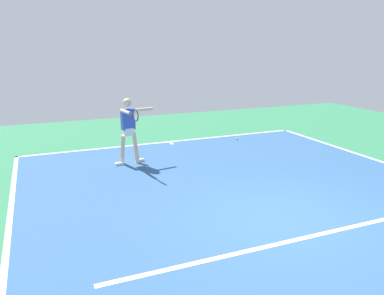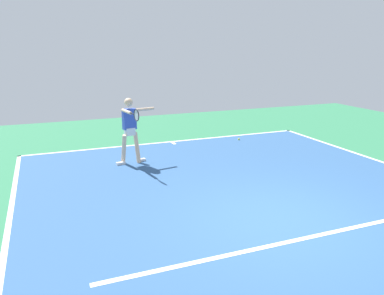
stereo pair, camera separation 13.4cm
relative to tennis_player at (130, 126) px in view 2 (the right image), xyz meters
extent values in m
plane|color=#2D754C|center=(-1.75, 4.44, -1.01)|extent=(22.52, 22.52, 0.00)
cube|color=#2D5484|center=(-1.75, 4.44, -1.01)|extent=(9.30, 12.70, 0.00)
cube|color=white|center=(-1.75, -1.86, -1.01)|extent=(9.30, 0.10, 0.01)
cube|color=white|center=(2.85, 4.44, -1.01)|extent=(0.10, 12.70, 0.01)
cube|color=white|center=(-1.75, 5.12, -1.01)|extent=(6.98, 0.10, 0.01)
cube|color=white|center=(-1.75, -1.66, -1.01)|extent=(0.10, 0.30, 0.01)
cylinder|color=beige|center=(-0.17, -0.07, -0.61)|extent=(0.16, 0.33, 0.84)
cube|color=white|center=(-0.28, -0.08, -0.98)|extent=(0.25, 0.14, 0.07)
cylinder|color=beige|center=(0.20, 0.00, -0.61)|extent=(0.16, 0.33, 0.84)
cube|color=white|center=(0.30, 0.01, -0.98)|extent=(0.25, 0.14, 0.07)
cube|color=white|center=(0.01, -0.03, -0.14)|extent=(0.28, 0.24, 0.20)
cube|color=#334CB2|center=(0.01, -0.03, 0.19)|extent=(0.37, 0.23, 0.54)
sphere|color=beige|center=(0.01, -0.03, 0.63)|extent=(0.22, 0.22, 0.22)
cylinder|color=beige|center=(-0.42, -0.11, 0.41)|extent=(0.55, 0.17, 0.08)
cylinder|color=beige|center=(0.13, 0.26, 0.44)|extent=(0.17, 0.55, 0.08)
cylinder|color=black|center=(0.07, 0.64, 0.44)|extent=(0.07, 0.22, 0.03)
torus|color=black|center=(0.03, 0.88, 0.44)|extent=(0.07, 0.29, 0.29)
cylinder|color=silver|center=(0.03, 0.88, 0.44)|extent=(0.05, 0.25, 0.25)
sphere|color=yellow|center=(-3.93, -1.24, -0.98)|extent=(0.07, 0.07, 0.07)
camera|label=1|loc=(2.22, 9.61, 2.03)|focal=35.48mm
camera|label=2|loc=(2.09, 9.66, 2.03)|focal=35.48mm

